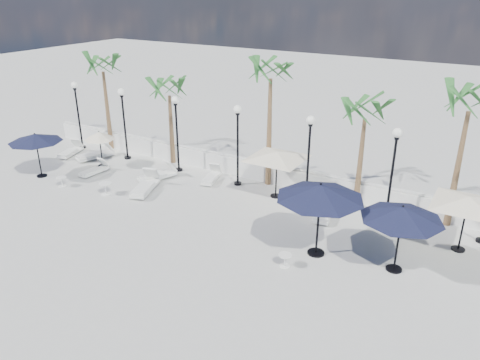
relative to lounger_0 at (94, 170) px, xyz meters
The scene contains 29 objects.
ground 7.96m from the lounger_0, 30.06° to the right, with size 100.00×100.00×0.00m, color #AEADA8.
balustrade 7.73m from the lounger_0, 27.04° to the left, with size 26.00×0.30×1.01m.
lamppost_0 4.96m from the lounger_0, 145.18° to the left, with size 0.36×0.36×3.84m.
lamppost_1 3.40m from the lounger_0, 92.62° to the left, with size 0.36×0.36×3.84m.
lamppost_2 4.80m from the lounger_0, 36.61° to the left, with size 0.36×0.36×3.84m.
lamppost_3 7.68m from the lounger_0, 20.07° to the left, with size 0.36×0.36×3.84m.
lamppost_4 10.93m from the lounger_0, 13.61° to the left, with size 0.36×0.36×3.84m.
lamppost_5 14.30m from the lounger_0, 10.27° to the left, with size 0.36×0.36×3.84m.
palm_0 5.85m from the lounger_0, 122.54° to the left, with size 2.60×2.60×5.50m.
palm_1 5.41m from the lounger_0, 54.27° to the left, with size 2.60×2.60×4.70m.
palm_2 10.02m from the lounger_0, 22.29° to the left, with size 2.60×2.60×6.10m.
palm_3 13.36m from the lounger_0, 14.98° to the left, with size 2.60×2.60×4.90m.
palm_4 17.04m from the lounger_0, 11.64° to the left, with size 2.60×2.60×5.70m.
lounger_0 is the anchor object (origin of this frame).
lounger_1 3.48m from the lounger_0, 157.91° to the left, with size 1.09×1.91×0.68m.
lounger_2 2.26m from the lounger_0, 134.98° to the left, with size 1.32×2.15×0.77m.
lounger_3 3.67m from the lounger_0, ahead, with size 1.38×2.26×0.81m.
lounger_4 3.37m from the lounger_0, 18.10° to the left, with size 1.23×2.06×0.73m.
lounger_5 6.00m from the lounger_0, 21.86° to the left, with size 0.99×1.78×0.64m.
lounger_6 11.71m from the lounger_0, ahead, with size 1.02×2.07×0.74m.
side_table_0 2.77m from the lounger_0, 32.77° to the right, with size 0.57×0.57×0.55m.
side_table_1 1.90m from the lounger_0, 93.59° to the right, with size 0.48×0.48×0.47m.
side_table_2 12.11m from the lounger_0, 12.66° to the right, with size 0.47×0.47×0.45m.
parasol_navy_left 3.10m from the lounger_0, 142.50° to the right, with size 2.54×2.54×2.24m.
parasol_navy_mid 12.69m from the lounger_0, ahead, with size 3.05×3.05×2.73m.
parasol_navy_right 15.21m from the lounger_0, ahead, with size 2.68×2.68×2.40m.
parasol_cream_sq_a 9.51m from the lounger_0, 13.76° to the left, with size 4.69×4.69×2.30m.
parasol_cream_sq_b 16.91m from the lounger_0, ahead, with size 4.53×4.53×2.27m.
parasol_cream_small 1.80m from the lounger_0, 113.93° to the left, with size 1.56×1.56×1.92m.
Camera 1 is at (10.47, -11.02, 8.87)m, focal length 35.00 mm.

